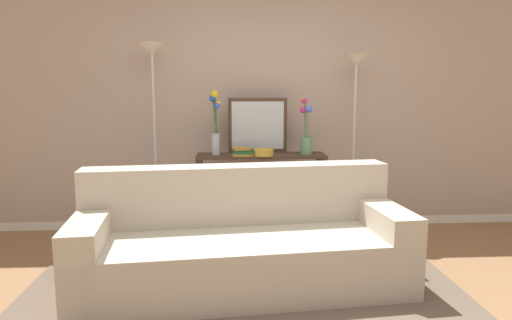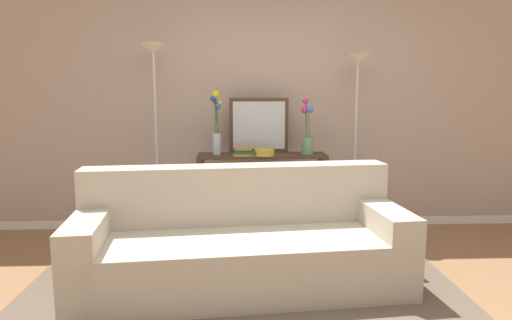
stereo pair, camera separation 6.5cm
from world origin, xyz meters
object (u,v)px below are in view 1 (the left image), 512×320
couch (242,245)px  vase_tall_flowers (215,124)px  floor_lamp_right (355,94)px  book_row_under_console (225,231)px  book_stack (243,152)px  console_table (261,181)px  fruit_bowl (263,152)px  floor_lamp_left (153,87)px  vase_short_flowers (306,133)px  wall_mirror (258,125)px

couch → vase_tall_flowers: 1.43m
floor_lamp_right → book_row_under_console: bearing=-178.7°
book_stack → book_row_under_console: size_ratio=0.70×
console_table → floor_lamp_right: 1.27m
fruit_bowl → book_stack: 0.20m
floor_lamp_left → vase_tall_flowers: bearing=-3.5°
console_table → vase_short_flowers: (0.44, -0.02, 0.47)m
console_table → book_row_under_console: console_table is taller
vase_short_flowers → floor_lamp_right: bearing=6.2°
couch → vase_short_flowers: vase_short_flowers is taller
floor_lamp_left → floor_lamp_right: (1.97, -0.00, -0.07)m
couch → fruit_bowl: fruit_bowl is taller
console_table → floor_lamp_left: floor_lamp_left is taller
fruit_bowl → wall_mirror: bearing=99.4°
wall_mirror → book_stack: 0.37m
book_row_under_console → console_table: bearing=-0.0°
book_row_under_console → vase_tall_flowers: bearing=-176.1°
couch → floor_lamp_left: size_ratio=1.30×
floor_lamp_right → book_stack: bearing=-173.4°
floor_lamp_left → wall_mirror: bearing=6.1°
floor_lamp_left → book_stack: 1.06m
floor_lamp_left → console_table: bearing=-1.7°
book_row_under_console → wall_mirror: bearing=22.2°
vase_tall_flowers → book_stack: size_ratio=2.90×
floor_lamp_left → vase_tall_flowers: 0.69m
wall_mirror → book_stack: (-0.16, -0.24, -0.24)m
couch → console_table: couch is taller
floor_lamp_left → wall_mirror: floor_lamp_left is taller
fruit_bowl → book_row_under_console: 0.91m
vase_short_flowers → book_stack: (-0.63, -0.07, -0.17)m
floor_lamp_right → fruit_bowl: bearing=-171.9°
wall_mirror → vase_short_flowers: vase_short_flowers is taller
wall_mirror → vase_tall_flowers: size_ratio=0.95×
vase_short_flowers → floor_lamp_left: bearing=177.9°
vase_tall_flowers → fruit_bowl: size_ratio=3.16×
wall_mirror → fruit_bowl: 0.34m
vase_tall_flowers → book_stack: 0.38m
floor_lamp_right → console_table: bearing=-178.1°
vase_short_flowers → fruit_bowl: (-0.43, -0.08, -0.17)m
console_table → floor_lamp_left: bearing=178.3°
vase_tall_flowers → console_table: bearing=0.7°
book_stack → vase_short_flowers: bearing=6.8°
couch → fruit_bowl: size_ratio=12.54×
book_stack → book_row_under_console: 0.85m
console_table → wall_mirror: wall_mirror is taller
floor_lamp_left → book_row_under_console: bearing=-2.6°
console_table → book_row_under_console: (-0.36, 0.00, -0.52)m
wall_mirror → console_table: bearing=-79.9°
fruit_bowl → book_row_under_console: (-0.38, 0.10, -0.82)m
book_stack → fruit_bowl: bearing=-0.5°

